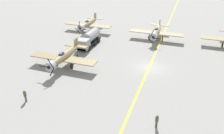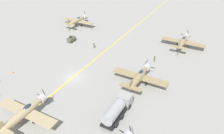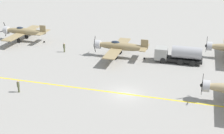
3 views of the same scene
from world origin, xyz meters
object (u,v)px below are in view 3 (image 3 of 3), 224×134
at_px(ground_crew_inspecting, 64,47).
at_px(ground_crew_walking, 18,86).
at_px(airplane_far_right, 24,32).
at_px(airplane_mid_right, 119,46).
at_px(fuel_tanker, 178,54).

bearing_deg(ground_crew_inspecting, ground_crew_walking, -177.10).
height_order(airplane_far_right, airplane_mid_right, airplane_far_right).
bearing_deg(ground_crew_walking, airplane_far_right, 28.95).
distance_m(fuel_tanker, ground_crew_inspecting, 21.10).
relative_size(fuel_tanker, ground_crew_walking, 4.59).
height_order(airplane_mid_right, ground_crew_inspecting, airplane_mid_right).
bearing_deg(fuel_tanker, airplane_mid_right, 91.00).
bearing_deg(airplane_far_right, ground_crew_walking, -149.17).
relative_size(airplane_far_right, ground_crew_walking, 6.88).
bearing_deg(airplane_mid_right, airplane_far_right, 87.64).
bearing_deg(ground_crew_inspecting, fuel_tanker, -88.73).
bearing_deg(ground_crew_inspecting, airplane_far_right, 68.95).
relative_size(fuel_tanker, ground_crew_inspecting, 4.53).
height_order(ground_crew_walking, ground_crew_inspecting, ground_crew_inspecting).
height_order(fuel_tanker, ground_crew_inspecting, fuel_tanker).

